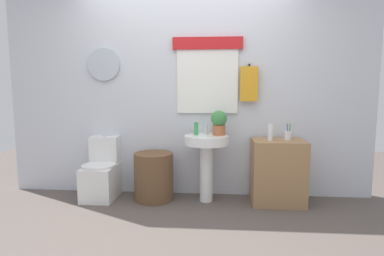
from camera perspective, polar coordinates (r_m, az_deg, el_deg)
name	(u,v)px	position (r m, az deg, el deg)	size (l,w,h in m)	color
ground_plane	(176,233)	(3.05, -2.81, -18.08)	(8.00, 8.00, 0.00)	#564C47
back_wall	(188,88)	(3.90, -0.74, 7.20)	(4.40, 0.18, 2.60)	silver
toilet	(102,174)	(4.00, -15.74, -7.91)	(0.38, 0.51, 0.73)	white
laundry_hamper	(154,176)	(3.80, -6.81, -8.54)	(0.45, 0.45, 0.55)	brown
pedestal_sink	(206,152)	(3.66, 2.56, -4.31)	(0.50, 0.50, 0.76)	white
faucet	(207,130)	(3.74, 2.64, -0.32)	(0.03, 0.03, 0.10)	silver
wooden_cabinet	(278,172)	(3.77, 14.99, -7.51)	(0.58, 0.44, 0.72)	#9E754C
soap_bottle	(196,129)	(3.68, 0.74, -0.11)	(0.05, 0.05, 0.14)	green
potted_plant	(219,122)	(3.67, 4.81, 1.10)	(0.18, 0.18, 0.28)	#AD5B38
lotion_bottle	(270,132)	(3.63, 13.77, -0.76)	(0.05, 0.05, 0.18)	white
toothbrush_cup	(288,135)	(3.73, 16.67, -1.23)	(0.08, 0.08, 0.19)	silver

